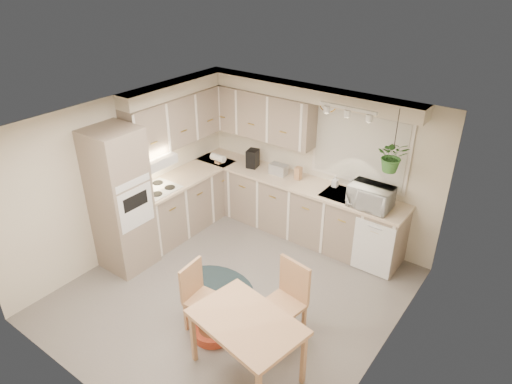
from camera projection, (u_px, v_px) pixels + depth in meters
floor at (234, 293)px, 6.19m from camera, size 4.20×4.20×0.00m
ceiling at (229, 125)px, 5.06m from camera, size 4.20×4.20×0.00m
wall_back at (316, 161)px, 7.12m from camera, size 4.00×0.04×2.40m
wall_front at (86, 314)px, 4.13m from camera, size 4.00×0.04×2.40m
wall_left at (125, 175)px, 6.67m from camera, size 0.04×4.20×2.40m
wall_right at (386, 278)px, 4.58m from camera, size 0.04×4.20×2.40m
base_cab_left at (186, 202)px, 7.49m from camera, size 0.60×1.85×0.90m
base_cab_back at (293, 207)px, 7.36m from camera, size 3.60×0.60×0.90m
counter_left at (184, 177)px, 7.26m from camera, size 0.64×1.89×0.04m
counter_back at (294, 181)px, 7.13m from camera, size 3.64×0.64×0.04m
oven_stack at (121, 201)px, 6.31m from camera, size 0.65×0.65×2.10m
wall_oven_face at (136, 208)px, 6.14m from camera, size 0.02×0.56×0.58m
upper_cab_left at (179, 119)px, 7.00m from camera, size 0.35×2.00×0.75m
upper_cab_back at (258, 114)px, 7.22m from camera, size 2.00×0.35×0.75m
soffit_left at (175, 88)px, 6.79m from camera, size 0.30×2.00×0.20m
soffit_back at (304, 92)px, 6.60m from camera, size 3.60×0.30×0.20m
cooktop at (158, 189)px, 6.84m from camera, size 0.52×0.58×0.02m
range_hood at (153, 161)px, 6.63m from camera, size 0.40×0.60×0.14m
window_blinds at (359, 148)px, 6.54m from camera, size 1.40×0.02×1.00m
window_frame at (360, 148)px, 6.55m from camera, size 1.50×0.02×1.10m
sink at (346, 198)px, 6.68m from camera, size 0.70×0.48×0.10m
dishwasher_front at (372, 249)px, 6.37m from camera, size 0.58×0.02×0.83m
track_light_bar at (348, 108)px, 5.83m from camera, size 0.80×0.04×0.04m
wall_clock at (328, 102)px, 6.56m from camera, size 0.30×0.03×0.30m
dining_table at (247, 346)px, 4.88m from camera, size 1.28×0.96×0.73m
chair_left at (204, 299)px, 5.44m from camera, size 0.44×0.44×0.88m
chair_back at (282, 304)px, 5.28m from camera, size 0.53×0.53×0.98m
braided_rug at (216, 287)px, 6.30m from camera, size 1.15×0.87×0.01m
pet_bed at (213, 331)px, 5.49m from camera, size 0.63×0.63×0.11m
microwave at (371, 194)px, 6.29m from camera, size 0.58×0.32×0.39m
soap_bottle at (335, 184)px, 6.89m from camera, size 0.08×0.18×0.08m
hanging_plant at (392, 159)px, 5.90m from camera, size 0.54×0.56×0.34m
coffee_maker at (253, 158)px, 7.49m from camera, size 0.21×0.24×0.30m
toaster at (278, 169)px, 7.27m from camera, size 0.28×0.17×0.17m
knife_block at (298, 173)px, 7.10m from camera, size 0.10×0.10×0.20m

